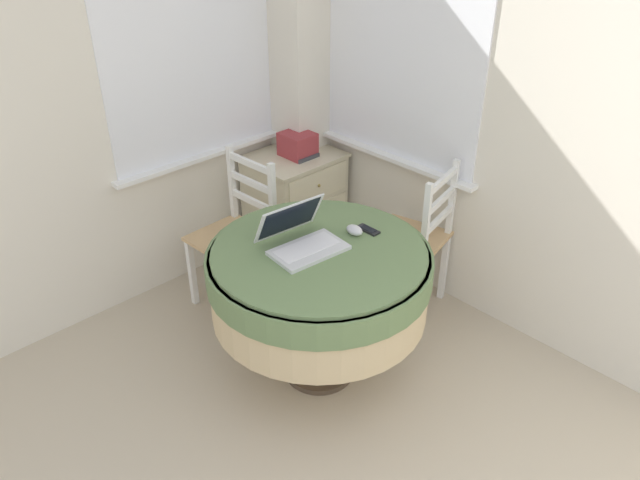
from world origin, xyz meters
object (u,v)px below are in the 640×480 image
(laptop, at_px, (302,239))
(dining_chair_near_right_window, at_px, (414,240))
(book_on_cabinet, at_px, (299,154))
(corner_cabinet, at_px, (295,204))
(dining_chair_near_back_window, at_px, (237,236))
(computer_mouse, at_px, (354,230))
(storage_box, at_px, (298,144))
(round_dining_table, at_px, (319,278))
(cell_phone, at_px, (368,230))

(laptop, bearing_deg, dining_chair_near_right_window, -2.10)
(book_on_cabinet, bearing_deg, laptop, -131.73)
(book_on_cabinet, bearing_deg, corner_cabinet, 125.48)
(dining_chair_near_back_window, distance_m, dining_chair_near_right_window, 1.01)
(laptop, distance_m, computer_mouse, 0.28)
(dining_chair_near_right_window, xyz_separation_m, storage_box, (-0.04, 0.93, 0.32))
(round_dining_table, distance_m, dining_chair_near_back_window, 0.80)
(dining_chair_near_back_window, bearing_deg, book_on_cabinet, 15.30)
(round_dining_table, distance_m, storage_box, 1.25)
(dining_chair_near_right_window, bearing_deg, book_on_cabinet, 92.29)
(computer_mouse, xyz_separation_m, book_on_cabinet, (0.53, 0.98, -0.07))
(dining_chair_near_right_window, bearing_deg, computer_mouse, -174.09)
(cell_phone, height_order, dining_chair_near_right_window, dining_chair_near_right_window)
(dining_chair_near_back_window, distance_m, storage_box, 0.75)
(book_on_cabinet, bearing_deg, round_dining_table, -128.01)
(cell_phone, distance_m, book_on_cabinet, 1.10)
(dining_chair_near_right_window, bearing_deg, cell_phone, -170.69)
(dining_chair_near_back_window, distance_m, book_on_cabinet, 0.72)
(computer_mouse, xyz_separation_m, dining_chair_near_back_window, (-0.12, 0.80, -0.32))
(cell_phone, xyz_separation_m, corner_cabinet, (0.44, 1.03, -0.41))
(cell_phone, height_order, storage_box, storage_box)
(cell_phone, relative_size, dining_chair_near_right_window, 0.13)
(corner_cabinet, relative_size, storage_box, 3.48)
(book_on_cabinet, bearing_deg, computer_mouse, -118.55)
(round_dining_table, distance_m, dining_chair_near_right_window, 0.80)
(round_dining_table, bearing_deg, dining_chair_near_back_window, 82.79)
(round_dining_table, xyz_separation_m, laptop, (-0.04, 0.07, 0.20))
(computer_mouse, height_order, dining_chair_near_back_window, dining_chair_near_back_window)
(computer_mouse, xyz_separation_m, cell_phone, (0.07, -0.02, -0.02))
(computer_mouse, distance_m, cell_phone, 0.08)
(laptop, xyz_separation_m, book_on_cabinet, (0.79, 0.89, -0.09))
(round_dining_table, xyz_separation_m, dining_chair_near_back_window, (0.10, 0.78, -0.14))
(round_dining_table, xyz_separation_m, storage_box, (0.75, 0.98, 0.17))
(laptop, relative_size, computer_mouse, 4.07)
(computer_mouse, relative_size, dining_chair_near_back_window, 0.10)
(cell_phone, bearing_deg, round_dining_table, 172.88)
(laptop, distance_m, corner_cabinet, 1.28)
(laptop, bearing_deg, corner_cabinet, 49.96)
(computer_mouse, bearing_deg, cell_phone, -16.60)
(corner_cabinet, bearing_deg, storage_box, -35.47)
(computer_mouse, relative_size, storage_box, 0.46)
(laptop, xyz_separation_m, corner_cabinet, (0.77, 0.92, -0.45))
(round_dining_table, relative_size, storage_box, 5.36)
(round_dining_table, bearing_deg, laptop, 118.09)
(computer_mouse, relative_size, corner_cabinet, 0.13)
(computer_mouse, bearing_deg, corner_cabinet, 63.10)
(laptop, xyz_separation_m, storage_box, (0.79, 0.90, -0.03))
(dining_chair_near_right_window, bearing_deg, dining_chair_near_back_window, 133.00)
(corner_cabinet, xyz_separation_m, book_on_cabinet, (0.02, -0.03, 0.36))
(dining_chair_near_back_window, xyz_separation_m, book_on_cabinet, (0.65, 0.18, 0.25))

